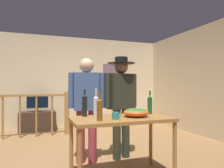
# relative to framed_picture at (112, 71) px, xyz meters

# --- Properties ---
(ground_plane) EXTENTS (7.79, 7.79, 0.00)m
(ground_plane) POSITION_rel_framed_picture_xyz_m (-1.49, -2.68, -1.63)
(ground_plane) COLOR olive
(back_wall) EXTENTS (5.99, 0.10, 2.56)m
(back_wall) POSITION_rel_framed_picture_xyz_m (-1.49, 0.06, -0.34)
(back_wall) COLOR beige
(back_wall) RESTS_ON ground_plane
(side_wall_right) EXTENTS (0.10, 4.11, 2.56)m
(side_wall_right) POSITION_rel_framed_picture_xyz_m (1.51, -1.86, -0.34)
(side_wall_right) COLOR beige
(side_wall_right) RESTS_ON ground_plane
(framed_picture) EXTENTS (0.54, 0.03, 0.41)m
(framed_picture) POSITION_rel_framed_picture_xyz_m (0.00, 0.00, 0.00)
(framed_picture) COLOR slate
(stair_railing) EXTENTS (2.86, 0.10, 1.02)m
(stair_railing) POSITION_rel_framed_picture_xyz_m (-2.46, -0.92, -1.02)
(stair_railing) COLOR #9E6B33
(stair_railing) RESTS_ON ground_plane
(tv_console) EXTENTS (0.90, 0.40, 0.50)m
(tv_console) POSITION_rel_framed_picture_xyz_m (-2.14, -0.29, -1.38)
(tv_console) COLOR #38281E
(tv_console) RESTS_ON ground_plane
(flat_screen_tv) EXTENTS (0.52, 0.12, 0.42)m
(flat_screen_tv) POSITION_rel_framed_picture_xyz_m (-2.14, -0.32, -0.88)
(flat_screen_tv) COLOR black
(flat_screen_tv) RESTS_ON tv_console
(serving_table) EXTENTS (1.25, 0.65, 0.77)m
(serving_table) POSITION_rel_framed_picture_xyz_m (-1.15, -3.59, -0.94)
(serving_table) COLOR #9E6B33
(serving_table) RESTS_ON ground_plane
(salad_bowl) EXTENTS (0.32, 0.32, 0.18)m
(salad_bowl) POSITION_rel_framed_picture_xyz_m (-0.96, -3.60, -0.79)
(salad_bowl) COLOR #DB5B23
(salad_bowl) RESTS_ON serving_table
(wine_glass) EXTENTS (0.09, 0.09, 0.18)m
(wine_glass) POSITION_rel_framed_picture_xyz_m (-1.39, -3.42, -0.73)
(wine_glass) COLOR silver
(wine_glass) RESTS_ON serving_table
(wine_bottle_amber) EXTENTS (0.07, 0.07, 0.34)m
(wine_bottle_amber) POSITION_rel_framed_picture_xyz_m (-1.48, -3.75, -0.72)
(wine_bottle_amber) COLOR brown
(wine_bottle_amber) RESTS_ON serving_table
(wine_bottle_green) EXTENTS (0.07, 0.07, 0.33)m
(wine_bottle_green) POSITION_rel_framed_picture_xyz_m (-0.65, -3.43, -0.72)
(wine_bottle_green) COLOR #1E5628
(wine_bottle_green) RESTS_ON serving_table
(wine_bottle_dark) EXTENTS (0.07, 0.07, 0.35)m
(wine_bottle_dark) POSITION_rel_framed_picture_xyz_m (-1.57, -3.36, -0.70)
(wine_bottle_dark) COLOR black
(wine_bottle_dark) RESTS_ON serving_table
(wine_bottle_clear) EXTENTS (0.07, 0.07, 0.37)m
(wine_bottle_clear) POSITION_rel_framed_picture_xyz_m (-1.47, -3.55, -0.70)
(wine_bottle_clear) COLOR silver
(wine_bottle_clear) RESTS_ON serving_table
(mug_teal) EXTENTS (0.12, 0.09, 0.09)m
(mug_teal) POSITION_rel_framed_picture_xyz_m (-1.27, -3.70, -0.81)
(mug_teal) COLOR teal
(mug_teal) RESTS_ON serving_table
(person_standing_left) EXTENTS (0.54, 0.30, 1.59)m
(person_standing_left) POSITION_rel_framed_picture_xyz_m (-1.44, -2.88, -0.70)
(person_standing_left) COLOR #9E3842
(person_standing_left) RESTS_ON ground_plane
(person_standing_right) EXTENTS (0.61, 0.44, 1.63)m
(person_standing_right) POSITION_rel_framed_picture_xyz_m (-0.87, -2.88, -0.65)
(person_standing_right) COLOR #2D3323
(person_standing_right) RESTS_ON ground_plane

